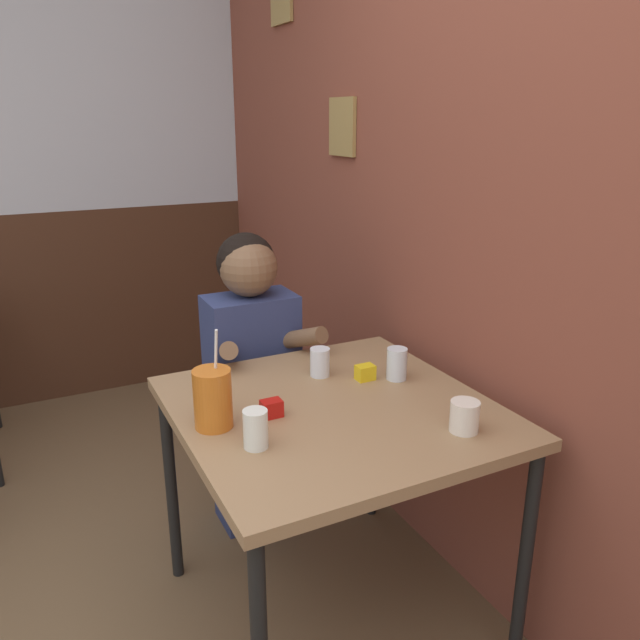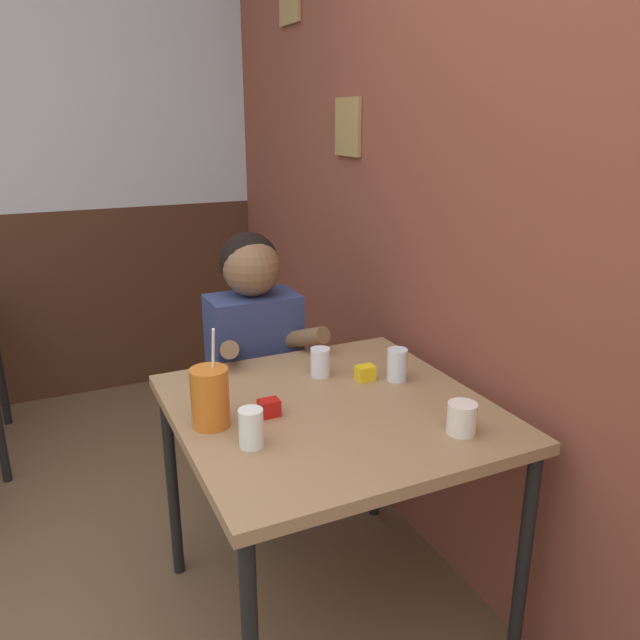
% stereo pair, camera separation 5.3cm
% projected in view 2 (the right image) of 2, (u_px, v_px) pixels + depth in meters
% --- Properties ---
extents(brick_wall_right, '(0.08, 4.68, 2.70)m').
position_uv_depth(brick_wall_right, '(353.00, 177.00, 2.68)').
color(brick_wall_right, brown).
rests_on(brick_wall_right, ground_plane).
extents(main_table, '(0.91, 0.93, 0.77)m').
position_uv_depth(main_table, '(331.00, 426.00, 1.89)').
color(main_table, '#93704C').
rests_on(main_table, ground_plane).
extents(person_seated, '(0.42, 0.41, 1.20)m').
position_uv_depth(person_seated, '(255.00, 374.00, 2.43)').
color(person_seated, navy).
rests_on(person_seated, ground_plane).
extents(cocktail_pitcher, '(0.11, 0.11, 0.29)m').
position_uv_depth(cocktail_pitcher, '(210.00, 397.00, 1.73)').
color(cocktail_pitcher, '#C6661E').
rests_on(cocktail_pitcher, main_table).
extents(glass_near_pitcher, '(0.07, 0.07, 0.10)m').
position_uv_depth(glass_near_pitcher, '(320.00, 362.00, 2.07)').
color(glass_near_pitcher, silver).
rests_on(glass_near_pitcher, main_table).
extents(glass_center, '(0.07, 0.07, 0.11)m').
position_uv_depth(glass_center, '(251.00, 428.00, 1.63)').
color(glass_center, silver).
rests_on(glass_center, main_table).
extents(glass_far_side, '(0.08, 0.08, 0.09)m').
position_uv_depth(glass_far_side, '(462.00, 418.00, 1.70)').
color(glass_far_side, silver).
rests_on(glass_far_side, main_table).
extents(glass_by_brick, '(0.07, 0.07, 0.11)m').
position_uv_depth(glass_by_brick, '(397.00, 365.00, 2.04)').
color(glass_by_brick, silver).
rests_on(glass_by_brick, main_table).
extents(condiment_ketchup, '(0.06, 0.04, 0.05)m').
position_uv_depth(condiment_ketchup, '(269.00, 408.00, 1.80)').
color(condiment_ketchup, '#B7140F').
rests_on(condiment_ketchup, main_table).
extents(condiment_mustard, '(0.06, 0.04, 0.05)m').
position_uv_depth(condiment_mustard, '(365.00, 373.00, 2.04)').
color(condiment_mustard, yellow).
rests_on(condiment_mustard, main_table).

